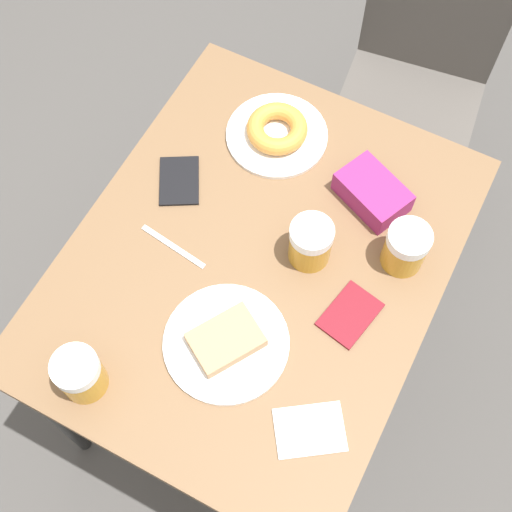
{
  "coord_description": "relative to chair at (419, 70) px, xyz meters",
  "views": [
    {
      "loc": [
        0.3,
        -0.58,
        2.15
      ],
      "look_at": [
        0.0,
        0.0,
        0.8
      ],
      "focal_mm": 50.0,
      "sensor_mm": 36.0,
      "label": 1
    }
  ],
  "objects": [
    {
      "name": "chair",
      "position": [
        0.0,
        0.0,
        0.0
      ],
      "size": [
        0.45,
        0.45,
        0.86
      ],
      "rotation": [
        0.0,
        0.0,
        0.13
      ],
      "color": "#514C47",
      "rests_on": "ground_plane"
    },
    {
      "name": "beer_mug_center",
      "position": [
        0.19,
        -0.73,
        0.31
      ],
      "size": [
        0.09,
        0.09,
        0.11
      ],
      "color": "#C68C23",
      "rests_on": "table"
    },
    {
      "name": "plate_with_cake",
      "position": [
        -0.05,
        -1.07,
        0.27
      ],
      "size": [
        0.26,
        0.26,
        0.04
      ],
      "color": "white",
      "rests_on": "table"
    },
    {
      "name": "fork",
      "position": [
        -0.25,
        -0.93,
        0.26
      ],
      "size": [
        0.17,
        0.03,
        0.0
      ],
      "rotation": [
        0.0,
        0.0,
        1.43
      ],
      "color": "silver",
      "rests_on": "table"
    },
    {
      "name": "ground_plane",
      "position": [
        -0.08,
        -0.87,
        -0.52
      ],
      "size": [
        8.0,
        8.0,
        0.0
      ],
      "primitive_type": "plane",
      "color": "#474442"
    },
    {
      "name": "passport_near_edge",
      "position": [
        0.15,
        -0.89,
        0.26
      ],
      "size": [
        0.11,
        0.14,
        0.01
      ],
      "rotation": [
        0.0,
        0.0,
        2.94
      ],
      "color": "maroon",
      "rests_on": "table"
    },
    {
      "name": "beer_mug_left",
      "position": [
        0.01,
        -0.81,
        0.31
      ],
      "size": [
        0.09,
        0.09,
        0.11
      ],
      "color": "#C68C23",
      "rests_on": "table"
    },
    {
      "name": "blue_pouch",
      "position": [
        0.08,
        -0.62,
        0.28
      ],
      "size": [
        0.18,
        0.16,
        0.06
      ],
      "rotation": [
        0.0,
        0.0,
        5.87
      ],
      "color": "#8C2366",
      "rests_on": "table"
    },
    {
      "name": "plate_with_donut",
      "position": [
        -0.19,
        -0.57,
        0.27
      ],
      "size": [
        0.24,
        0.24,
        0.05
      ],
      "color": "white",
      "rests_on": "table"
    },
    {
      "name": "beer_mug_right",
      "position": [
        -0.25,
        -1.26,
        0.31
      ],
      "size": [
        0.09,
        0.09,
        0.11
      ],
      "color": "#C68C23",
      "rests_on": "table"
    },
    {
      "name": "passport_far_edge",
      "position": [
        -0.33,
        -0.78,
        0.26
      ],
      "size": [
        0.14,
        0.15,
        0.01
      ],
      "rotation": [
        0.0,
        0.0,
        0.52
      ],
      "color": "black",
      "rests_on": "table"
    },
    {
      "name": "table",
      "position": [
        -0.08,
        -0.87,
        0.18
      ],
      "size": [
        0.77,
        0.97,
        0.78
      ],
      "color": "brown",
      "rests_on": "ground_plane"
    },
    {
      "name": "napkin_folded",
      "position": [
        0.18,
        -1.14,
        0.26
      ],
      "size": [
        0.16,
        0.16,
        0.0
      ],
      "rotation": [
        0.0,
        0.0,
        0.6
      ],
      "color": "white",
      "rests_on": "table"
    }
  ]
}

